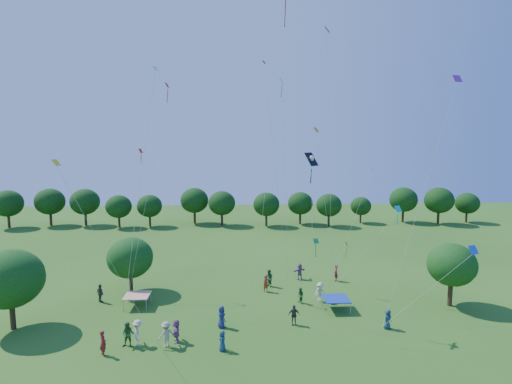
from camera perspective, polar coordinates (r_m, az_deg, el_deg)
The scene contains 38 objects.
near_tree_west at distance 37.41m, azimuth -31.72°, elevation -10.51°, with size 5.11×5.11×6.44m.
near_tree_north at distance 41.71m, azimuth -17.54°, elevation -8.94°, with size 4.45×4.45×5.53m.
near_tree_east at distance 40.56m, azimuth 26.18°, elevation -9.31°, with size 4.27×4.27×5.78m.
treeline at distance 72.41m, azimuth -3.32°, elevation -1.55°, with size 88.01×8.77×6.77m.
tent_red_stripe at distance 38.78m, azimuth -16.62°, elevation -13.98°, with size 2.20×2.20×1.10m.
tent_blue at distance 37.24m, azimuth 11.38°, elevation -14.71°, with size 2.20×2.20×1.10m.
crowd_person_0 at distance 30.35m, azimuth -4.83°, elevation -20.41°, with size 0.74×0.40×1.49m, color navy.
crowd_person_1 at distance 44.53m, azimuth 11.34°, elevation -11.28°, with size 0.66×0.43×1.78m, color maroon.
crowd_person_2 at distance 38.23m, azimuth 6.35°, elevation -14.51°, with size 0.73×0.40×1.49m, color #2B662D.
crowd_person_3 at distance 38.84m, azimuth 9.14°, elevation -13.93°, with size 1.20×0.54×1.84m, color beige.
crowd_person_4 at distance 40.88m, azimuth -21.36°, elevation -13.33°, with size 1.02×0.46×1.73m, color #443E36.
crowd_person_5 at distance 44.54m, azimuth 6.25°, elevation -11.21°, with size 1.61×0.57×1.72m, color #864F87.
crowd_person_6 at distance 33.58m, azimuth -4.96°, elevation -17.34°, with size 0.88×0.47×1.78m, color navy.
crowd_person_7 at distance 40.76m, azimuth 1.44°, elevation -12.92°, with size 0.64×0.41×1.70m, color #9A301C.
crowd_person_8 at distance 32.08m, azimuth -17.81°, elevation -18.81°, with size 0.91×0.49×1.84m, color #30632A.
crowd_person_9 at distance 31.38m, azimuth -12.72°, elevation -19.20°, with size 1.23×0.55×1.89m, color tan.
crowd_person_10 at distance 34.05m, azimuth 5.42°, elevation -17.09°, with size 0.98×0.45×1.67m, color #3C3830.
crowd_person_11 at distance 31.86m, azimuth -11.33°, elevation -18.88°, with size 1.63×0.58×1.75m, color #915486.
crowd_person_12 at distance 34.91m, azimuth 18.29°, elevation -16.87°, with size 0.78×0.42×1.59m, color navy.
crowd_person_13 at distance 31.50m, azimuth -21.02°, elevation -19.49°, with size 0.67×0.43×1.79m, color maroon.
crowd_person_14 at distance 42.05m, azimuth 1.89°, elevation -12.22°, with size 0.89×0.48×1.80m, color #2A6336.
crowd_person_15 at distance 32.09m, azimuth -16.55°, elevation -18.69°, with size 1.24×0.56×1.90m, color beige.
pirate_kite at distance 32.51m, azimuth 7.94°, elevation 4.37°, with size 1.31×2.03×12.67m.
red_high_kite at distance 33.02m, azimuth 3.45°, elevation 20.66°, with size 3.27×4.16×26.39m.
small_kite_0 at distance 45.40m, azimuth 14.89°, elevation -0.78°, with size 5.45×4.77×10.73m.
small_kite_1 at distance 40.69m, azimuth -16.48°, elevation 1.72°, with size 0.86×4.60×12.90m.
small_kite_2 at distance 28.57m, azimuth -23.91°, elevation -1.72°, with size 4.43×4.05×12.40m.
small_kite_3 at distance 40.88m, azimuth 3.88°, elevation 9.82°, with size 1.03×1.05×19.86m.
small_kite_4 at distance 37.09m, azimuth 10.32°, elevation 13.27°, with size 1.10×0.99×23.56m.
small_kite_5 at distance 37.77m, azimuth 2.42°, elevation 6.90°, with size 2.52×1.13×21.04m.
small_kite_6 at distance 37.19m, azimuth -15.33°, elevation 7.97°, with size 3.39×0.93×20.17m.
small_kite_7 at distance 37.77m, azimuth 18.61°, elevation -3.81°, with size 5.79×1.40×7.89m.
small_kite_8 at distance 41.10m, azimuth -13.62°, elevation 8.80°, with size 3.25×5.94×19.51m.
small_kite_9 at distance 41.55m, azimuth 9.06°, elevation 4.86°, with size 2.14×1.89×15.06m.
small_kite_10 at distance 40.15m, azimuth 12.58°, elevation -7.94°, with size 0.86×2.47×3.98m.
small_kite_11 at distance 33.53m, azimuth 8.18°, elevation -8.36°, with size 1.57×1.74×5.67m.
small_kite_12 at distance 32.14m, azimuth 27.42°, elevation -8.54°, with size 6.56×1.02×6.22m.
small_kite_13 at distance 30.51m, azimuth 24.71°, elevation 6.90°, with size 4.89×0.45×18.02m.
Camera 1 is at (-1.80, -16.22, 14.62)m, focal length 28.00 mm.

